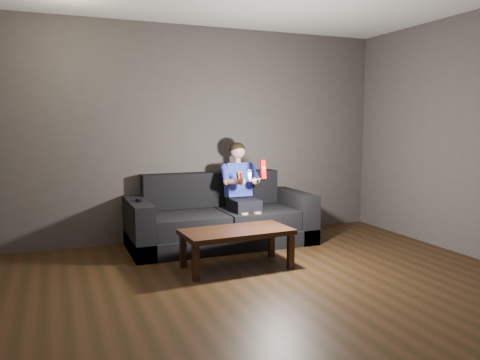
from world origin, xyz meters
name	(u,v)px	position (x,y,z in m)	size (l,w,h in m)	color
floor	(293,303)	(0.00, 0.00, 0.00)	(5.00, 5.00, 0.00)	black
back_wall	(202,134)	(0.00, 2.50, 1.35)	(5.00, 0.04, 2.70)	#3B3733
sofa	(220,222)	(0.08, 2.04, 0.28)	(2.23, 0.96, 0.86)	black
child	(241,184)	(0.34, 1.98, 0.74)	(0.47, 0.58, 1.16)	black
wii_remote_red	(263,169)	(0.43, 1.53, 0.96)	(0.05, 0.08, 0.21)	#E80A00
nunchuk_white	(249,175)	(0.26, 1.54, 0.90)	(0.07, 0.09, 0.14)	white
wii_remote_black	(139,200)	(-0.92, 1.95, 0.62)	(0.05, 0.14, 0.03)	black
coffee_table	(237,235)	(-0.08, 1.07, 0.35)	(1.14, 0.62, 0.40)	black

